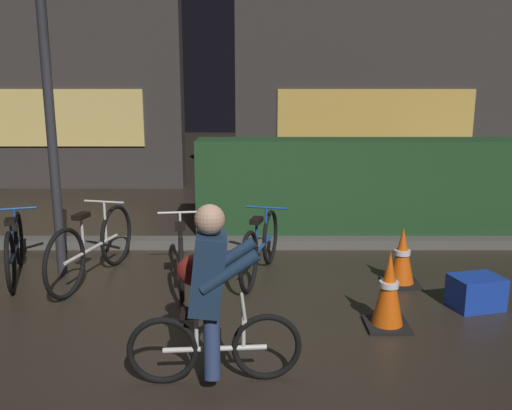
{
  "coord_description": "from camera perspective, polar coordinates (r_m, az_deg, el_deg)",
  "views": [
    {
      "loc": [
        0.22,
        -4.32,
        1.98
      ],
      "look_at": [
        0.2,
        0.6,
        0.9
      ],
      "focal_mm": 37.71,
      "sensor_mm": 36.0,
      "label": 1
    }
  ],
  "objects": [
    {
      "name": "traffic_cone_near",
      "position": [
        4.66,
        14.09,
        -8.83
      ],
      "size": [
        0.36,
        0.36,
        0.66
      ],
      "color": "black",
      "rests_on": "ground"
    },
    {
      "name": "parked_bike_left_mid",
      "position": [
        6.22,
        -24.02,
        -4.17
      ],
      "size": [
        0.57,
        1.46,
        0.71
      ],
      "rotation": [
        0.0,
        0.0,
        1.9
      ],
      "color": "black",
      "rests_on": "ground"
    },
    {
      "name": "cyclist",
      "position": [
        3.65,
        -4.69,
        -9.36
      ],
      "size": [
        1.19,
        0.5,
        1.25
      ],
      "rotation": [
        0.0,
        0.0,
        0.08
      ],
      "color": "black",
      "rests_on": "ground"
    },
    {
      "name": "storefront_right",
      "position": [
        11.77,
        12.63,
        12.11
      ],
      "size": [
        5.81,
        0.54,
        4.0
      ],
      "color": "#383330",
      "rests_on": "ground"
    },
    {
      "name": "ground_plane",
      "position": [
        4.75,
        -2.5,
        -12.24
      ],
      "size": [
        40.0,
        40.0,
        0.0
      ],
      "primitive_type": "plane",
      "color": "#2D261E"
    },
    {
      "name": "parked_bike_center_right",
      "position": [
        5.56,
        -7.77,
        -5.08
      ],
      "size": [
        0.46,
        1.52,
        0.7
      ],
      "rotation": [
        0.0,
        0.0,
        1.72
      ],
      "color": "black",
      "rests_on": "ground"
    },
    {
      "name": "parked_bike_center_left",
      "position": [
        5.85,
        -16.73,
        -4.26
      ],
      "size": [
        0.51,
        1.68,
        0.79
      ],
      "rotation": [
        0.0,
        0.0,
        1.34
      ],
      "color": "black",
      "rests_on": "ground"
    },
    {
      "name": "traffic_cone_far",
      "position": [
        5.67,
        15.43,
        -5.4
      ],
      "size": [
        0.36,
        0.36,
        0.6
      ],
      "color": "black",
      "rests_on": "ground"
    },
    {
      "name": "blue_crate",
      "position": [
        5.35,
        22.49,
        -8.57
      ],
      "size": [
        0.5,
        0.42,
        0.3
      ],
      "primitive_type": "cube",
      "rotation": [
        0.0,
        0.0,
        0.24
      ],
      "color": "#193DB7",
      "rests_on": "ground"
    },
    {
      "name": "hedge_row",
      "position": [
        7.7,
        12.07,
        2.09
      ],
      "size": [
        4.8,
        0.7,
        1.28
      ],
      "primitive_type": "cube",
      "color": "#214723",
      "rests_on": "ground"
    },
    {
      "name": "storefront_left",
      "position": [
        11.5,
        -20.16,
        13.64
      ],
      "size": [
        4.87,
        0.54,
        4.79
      ],
      "color": "#383330",
      "rests_on": "ground"
    },
    {
      "name": "parked_bike_right_mid",
      "position": [
        5.7,
        0.65,
        -4.48
      ],
      "size": [
        0.51,
        1.5,
        0.71
      ],
      "rotation": [
        0.0,
        0.0,
        1.32
      ],
      "color": "black",
      "rests_on": "ground"
    },
    {
      "name": "street_post",
      "position": [
        5.92,
        -20.63,
        6.44
      ],
      "size": [
        0.1,
        0.1,
        2.89
      ],
      "primitive_type": "cylinder",
      "color": "#2D2D33",
      "rests_on": "ground"
    },
    {
      "name": "sidewalk_curb",
      "position": [
        6.79,
        -1.64,
        -4.04
      ],
      "size": [
        12.0,
        0.24,
        0.12
      ],
      "primitive_type": "cube",
      "color": "#56544F",
      "rests_on": "ground"
    }
  ]
}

